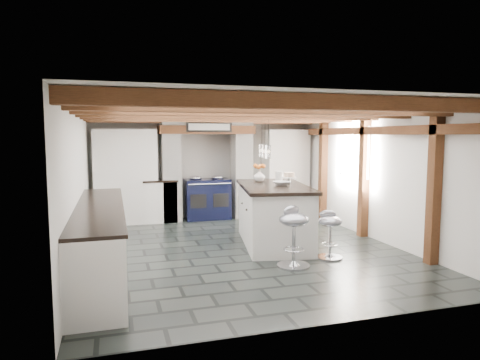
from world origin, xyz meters
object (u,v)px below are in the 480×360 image
object	(u,v)px
range_cooker	(207,198)
kitchen_island	(274,214)
bar_stool_near	(330,229)
bar_stool_far	(293,229)

from	to	relation	value
range_cooker	kitchen_island	distance (m)	2.62
range_cooker	bar_stool_near	distance (m)	3.77
bar_stool_far	range_cooker	bearing A→B (deg)	72.74
range_cooker	kitchen_island	world-z (taller)	kitchen_island
bar_stool_near	bar_stool_far	size ratio (longest dim) A/B	0.84
kitchen_island	bar_stool_far	world-z (taller)	kitchen_island
kitchen_island	bar_stool_far	bearing A→B (deg)	-88.24
bar_stool_near	bar_stool_far	distance (m)	0.76
kitchen_island	bar_stool_far	distance (m)	1.31
bar_stool_near	kitchen_island	bearing A→B (deg)	140.65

